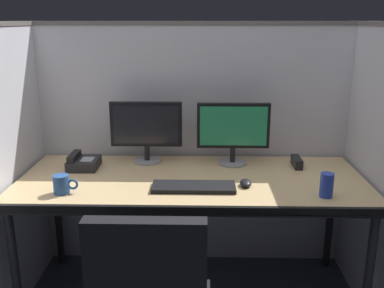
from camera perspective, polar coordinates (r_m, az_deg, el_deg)
cubicle_partition_rear at (r=2.83m, az=0.18°, el=-0.34°), size 2.21×0.06×1.57m
cubicle_partition_left at (r=2.53m, az=-23.24°, el=-3.63°), size 0.06×1.41×1.57m
cubicle_partition_right at (r=2.49m, az=23.49°, el=-3.98°), size 0.06×1.41×1.57m
desk at (r=2.43m, az=-0.03°, el=-5.62°), size 1.90×0.80×0.74m
monitor_left at (r=2.63m, az=-5.99°, el=2.10°), size 0.43×0.17×0.37m
monitor_right at (r=2.60m, az=5.40°, el=1.91°), size 0.43×0.17×0.37m
keyboard_main at (r=2.26m, az=0.23°, el=-5.63°), size 0.43×0.15×0.02m
computer_mouse at (r=2.31m, az=7.03°, el=-5.07°), size 0.06×0.10×0.04m
desk_phone at (r=2.64m, az=-14.06°, el=-2.38°), size 0.17×0.19×0.09m
coffee_mug at (r=2.29m, az=-16.63°, el=-5.06°), size 0.13×0.08×0.09m
soda_can at (r=2.25m, az=17.18°, el=-5.15°), size 0.07×0.07×0.12m
red_stapler at (r=2.66m, az=13.52°, el=-2.31°), size 0.04×0.15×0.06m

